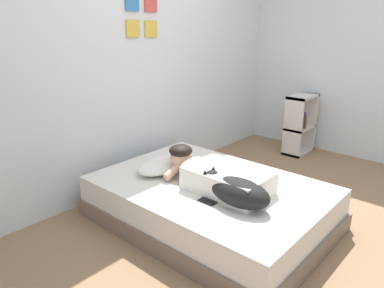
{
  "coord_description": "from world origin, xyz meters",
  "views": [
    {
      "loc": [
        -2.44,
        -1.25,
        1.62
      ],
      "look_at": [
        -0.17,
        0.75,
        0.61
      ],
      "focal_mm": 34.26,
      "sensor_mm": 36.0,
      "label": 1
    }
  ],
  "objects_px": {
    "pillow": "(163,165)",
    "cell_phone": "(208,201)",
    "dog": "(236,191)",
    "bookshelf": "(300,124)",
    "person_lying": "(214,174)",
    "coffee_cup": "(193,161)",
    "bed": "(210,203)"
  },
  "relations": [
    {
      "from": "pillow",
      "to": "dog",
      "type": "distance_m",
      "value": 0.85
    },
    {
      "from": "cell_phone",
      "to": "bookshelf",
      "type": "distance_m",
      "value": 2.43
    },
    {
      "from": "person_lying",
      "to": "cell_phone",
      "type": "xyz_separation_m",
      "value": [
        -0.24,
        -0.13,
        -0.1
      ]
    },
    {
      "from": "coffee_cup",
      "to": "bookshelf",
      "type": "relative_size",
      "value": 0.17
    },
    {
      "from": "pillow",
      "to": "coffee_cup",
      "type": "relative_size",
      "value": 4.16
    },
    {
      "from": "dog",
      "to": "bed",
      "type": "bearing_deg",
      "value": 66.25
    },
    {
      "from": "pillow",
      "to": "cell_phone",
      "type": "relative_size",
      "value": 3.71
    },
    {
      "from": "dog",
      "to": "coffee_cup",
      "type": "distance_m",
      "value": 0.82
    },
    {
      "from": "dog",
      "to": "bookshelf",
      "type": "xyz_separation_m",
      "value": [
        2.28,
        0.59,
        -0.08
      ]
    },
    {
      "from": "pillow",
      "to": "coffee_cup",
      "type": "bearing_deg",
      "value": -22.02
    },
    {
      "from": "pillow",
      "to": "cell_phone",
      "type": "bearing_deg",
      "value": -106.29
    },
    {
      "from": "person_lying",
      "to": "coffee_cup",
      "type": "distance_m",
      "value": 0.49
    },
    {
      "from": "dog",
      "to": "coffee_cup",
      "type": "xyz_separation_m",
      "value": [
        0.37,
        0.73,
        -0.07
      ]
    },
    {
      "from": "coffee_cup",
      "to": "cell_phone",
      "type": "bearing_deg",
      "value": -130.65
    },
    {
      "from": "bed",
      "to": "dog",
      "type": "bearing_deg",
      "value": -113.75
    },
    {
      "from": "person_lying",
      "to": "dog",
      "type": "xyz_separation_m",
      "value": [
        -0.13,
        -0.3,
        -0.0
      ]
    },
    {
      "from": "cell_phone",
      "to": "pillow",
      "type": "bearing_deg",
      "value": 73.71
    },
    {
      "from": "dog",
      "to": "person_lying",
      "type": "bearing_deg",
      "value": 66.49
    },
    {
      "from": "person_lying",
      "to": "coffee_cup",
      "type": "relative_size",
      "value": 7.36
    },
    {
      "from": "bed",
      "to": "bookshelf",
      "type": "bearing_deg",
      "value": 6.19
    },
    {
      "from": "dog",
      "to": "bookshelf",
      "type": "distance_m",
      "value": 2.36
    },
    {
      "from": "dog",
      "to": "coffee_cup",
      "type": "relative_size",
      "value": 4.6
    },
    {
      "from": "person_lying",
      "to": "coffee_cup",
      "type": "height_order",
      "value": "person_lying"
    },
    {
      "from": "person_lying",
      "to": "pillow",
      "type": "bearing_deg",
      "value": 95.12
    },
    {
      "from": "pillow",
      "to": "cell_phone",
      "type": "xyz_separation_m",
      "value": [
        -0.2,
        -0.67,
        -0.05
      ]
    },
    {
      "from": "pillow",
      "to": "bookshelf",
      "type": "bearing_deg",
      "value": -6.46
    },
    {
      "from": "bed",
      "to": "pillow",
      "type": "xyz_separation_m",
      "value": [
        -0.08,
        0.48,
        0.24
      ]
    },
    {
      "from": "pillow",
      "to": "cell_phone",
      "type": "height_order",
      "value": "pillow"
    },
    {
      "from": "person_lying",
      "to": "coffee_cup",
      "type": "xyz_separation_m",
      "value": [
        0.23,
        0.42,
        -0.07
      ]
    },
    {
      "from": "bed",
      "to": "person_lying",
      "type": "relative_size",
      "value": 2.07
    },
    {
      "from": "coffee_cup",
      "to": "cell_phone",
      "type": "relative_size",
      "value": 0.89
    },
    {
      "from": "person_lying",
      "to": "bed",
      "type": "bearing_deg",
      "value": 65.03
    }
  ]
}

